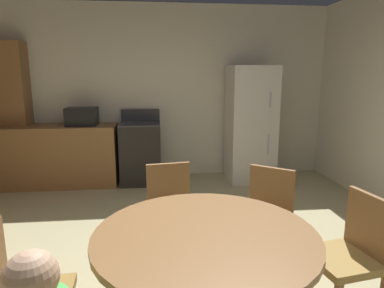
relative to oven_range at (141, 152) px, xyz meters
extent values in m
cube|color=silver|center=(0.39, 0.40, 0.88)|extent=(5.51, 0.12, 2.70)
cube|color=olive|center=(-1.21, 0.00, -0.02)|extent=(1.72, 0.60, 0.90)
cube|color=olive|center=(-1.85, 0.18, 0.58)|extent=(0.44, 0.36, 2.10)
cube|color=black|center=(0.00, 0.00, -0.02)|extent=(0.60, 0.60, 0.90)
cube|color=#38383D|center=(0.00, 0.00, 0.44)|extent=(0.60, 0.60, 0.02)
cube|color=#38383D|center=(0.00, 0.28, 0.54)|extent=(0.60, 0.04, 0.18)
cube|color=silver|center=(1.69, -0.05, 0.41)|extent=(0.68, 0.66, 1.76)
cylinder|color=#B2B2B7|center=(1.87, -0.39, 0.81)|extent=(0.02, 0.02, 0.22)
cylinder|color=#B2B2B7|center=(1.87, -0.39, 0.16)|extent=(0.02, 0.02, 0.30)
cube|color=black|center=(-0.84, 0.00, 0.56)|extent=(0.44, 0.32, 0.26)
cylinder|color=olive|center=(0.51, -3.32, 0.27)|extent=(1.25, 1.25, 0.04)
cylinder|color=olive|center=(1.23, -3.03, -0.25)|extent=(0.03, 0.03, 0.43)
cylinder|color=olive|center=(1.57, -2.97, -0.25)|extent=(0.03, 0.03, 0.43)
cube|color=#A37F3D|center=(1.43, -3.17, -0.02)|extent=(0.46, 0.46, 0.05)
cube|color=olive|center=(1.60, -3.14, 0.19)|extent=(0.10, 0.38, 0.42)
cylinder|color=olive|center=(0.56, -2.54, -0.25)|extent=(0.03, 0.03, 0.43)
cylinder|color=olive|center=(0.22, -2.59, -0.25)|extent=(0.03, 0.03, 0.43)
cylinder|color=olive|center=(0.51, -2.20, -0.25)|extent=(0.03, 0.03, 0.43)
cylinder|color=olive|center=(0.17, -2.25, -0.25)|extent=(0.03, 0.03, 0.43)
cube|color=#A37F3D|center=(0.37, -2.39, -0.02)|extent=(0.45, 0.45, 0.05)
cube|color=olive|center=(0.34, -2.22, 0.19)|extent=(0.38, 0.09, 0.42)
cylinder|color=olive|center=(1.11, -2.82, -0.25)|extent=(0.03, 0.03, 0.43)
cylinder|color=olive|center=(0.84, -2.61, -0.25)|extent=(0.03, 0.03, 0.43)
cylinder|color=olive|center=(1.32, -2.56, -0.25)|extent=(0.03, 0.03, 0.43)
cylinder|color=olive|center=(1.06, -2.35, -0.25)|extent=(0.03, 0.03, 0.43)
cube|color=#A37F3D|center=(1.08, -2.58, -0.02)|extent=(0.56, 0.56, 0.05)
cube|color=olive|center=(1.19, -2.44, 0.19)|extent=(0.32, 0.26, 0.42)
sphere|color=#D6A884|center=(-0.15, -4.04, 0.54)|extent=(0.17, 0.17, 0.17)
camera|label=1|loc=(0.25, -5.01, 1.14)|focal=31.18mm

